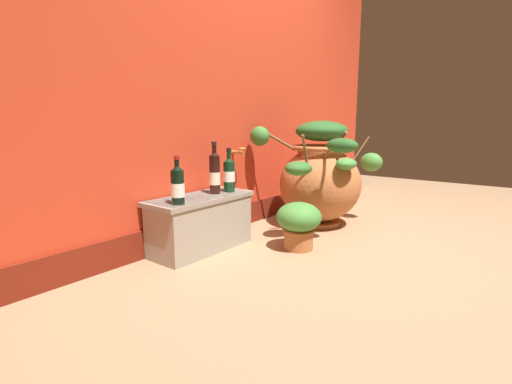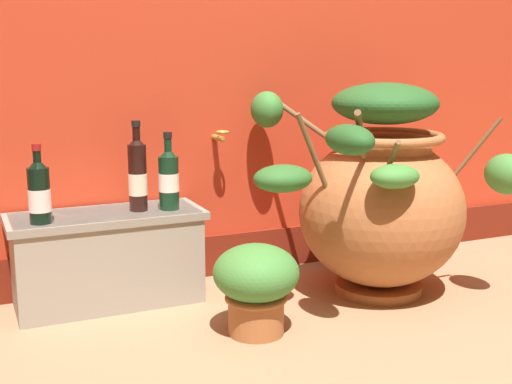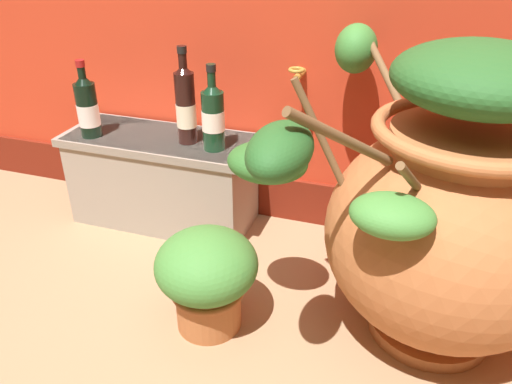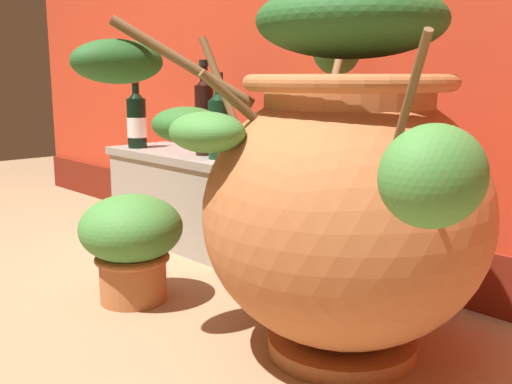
# 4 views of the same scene
# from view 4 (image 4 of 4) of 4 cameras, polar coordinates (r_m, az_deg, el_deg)

# --- Properties ---
(ground_plane) EXTENTS (7.00, 7.00, 0.00)m
(ground_plane) POSITION_cam_4_polar(r_m,az_deg,el_deg) (1.46, -21.52, -16.32)
(ground_plane) COLOR #9E7A56
(terracotta_urn) EXTENTS (1.05, 0.91, 0.85)m
(terracotta_urn) POSITION_cam_4_polar(r_m,az_deg,el_deg) (1.37, 8.19, 0.34)
(terracotta_urn) COLOR #B26638
(terracotta_urn) RESTS_ON ground_plane
(stone_ledge) EXTENTS (0.74, 0.31, 0.36)m
(stone_ledge) POSITION_cam_4_polar(r_m,az_deg,el_deg) (2.37, -6.53, -0.15)
(stone_ledge) COLOR #9E9384
(stone_ledge) RESTS_ON ground_plane
(wine_bottle_left) EXTENTS (0.07, 0.07, 0.35)m
(wine_bottle_left) POSITION_cam_4_polar(r_m,az_deg,el_deg) (2.22, -4.97, 7.30)
(wine_bottle_left) COLOR black
(wine_bottle_left) RESTS_ON stone_ledge
(wine_bottle_middle) EXTENTS (0.08, 0.08, 0.29)m
(wine_bottle_middle) POSITION_cam_4_polar(r_m,az_deg,el_deg) (2.49, -11.38, 6.87)
(wine_bottle_middle) COLOR black
(wine_bottle_middle) RESTS_ON stone_ledge
(wine_bottle_right) EXTENTS (0.08, 0.08, 0.30)m
(wine_bottle_right) POSITION_cam_4_polar(r_m,az_deg,el_deg) (2.12, -3.58, 6.63)
(wine_bottle_right) COLOR black
(wine_bottle_right) RESTS_ON stone_ledge
(potted_shrub) EXTENTS (0.30, 0.30, 0.32)m
(potted_shrub) POSITION_cam_4_polar(r_m,az_deg,el_deg) (1.77, -11.86, -4.58)
(potted_shrub) COLOR #B26638
(potted_shrub) RESTS_ON ground_plane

